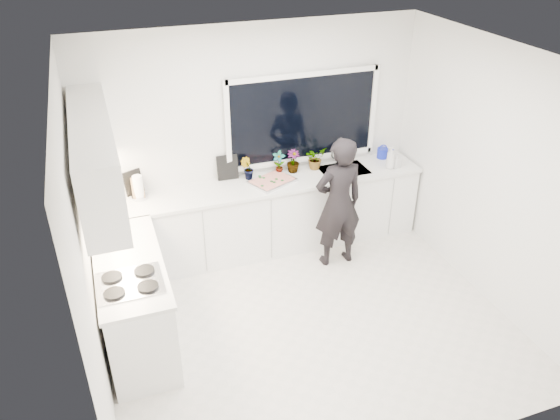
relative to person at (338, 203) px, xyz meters
name	(u,v)px	position (x,y,z in m)	size (l,w,h in m)	color
floor	(307,321)	(-0.73, -0.90, -0.81)	(4.00, 3.50, 0.02)	beige
wall_back	(254,139)	(-0.73, 0.86, 0.55)	(4.00, 0.02, 2.70)	white
wall_left	(83,250)	(-2.74, -0.90, 0.55)	(0.02, 3.50, 2.70)	white
wall_right	(492,176)	(1.28, -0.90, 0.55)	(0.02, 3.50, 2.70)	white
ceiling	(316,61)	(-0.73, -0.90, 1.91)	(4.00, 3.50, 0.02)	white
window	(303,118)	(-0.13, 0.83, 0.75)	(1.80, 0.02, 1.00)	black
base_cabinets_back	(264,218)	(-0.73, 0.55, -0.36)	(3.92, 0.58, 0.88)	white
base_cabinets_left	(135,302)	(-2.40, -0.55, -0.36)	(0.58, 1.60, 0.88)	white
countertop_back	(263,185)	(-0.73, 0.54, 0.10)	(3.94, 0.62, 0.04)	silver
countertop_left	(128,263)	(-2.40, -0.55, 0.10)	(0.62, 1.60, 0.04)	silver
upper_cabinets	(95,156)	(-2.52, -0.20, 1.05)	(0.34, 2.10, 0.70)	white
sink	(344,173)	(0.32, 0.55, 0.07)	(0.58, 0.42, 0.14)	silver
faucet	(337,155)	(0.32, 0.75, 0.23)	(0.03, 0.03, 0.22)	silver
stovetop	(130,283)	(-2.42, -0.90, 0.14)	(0.56, 0.48, 0.03)	black
person	(338,203)	(0.00, 0.00, 0.00)	(0.58, 0.38, 1.60)	black
pizza_tray	(272,181)	(-0.62, 0.52, 0.14)	(0.49, 0.37, 0.03)	#B6B6BA
pizza	(272,180)	(-0.62, 0.52, 0.15)	(0.45, 0.32, 0.01)	#B53118
watering_can	(382,153)	(0.94, 0.71, 0.19)	(0.14, 0.14, 0.13)	#1221AF
paper_towel_roll	(139,188)	(-2.14, 0.65, 0.25)	(0.11, 0.11, 0.26)	white
knife_block	(138,188)	(-2.15, 0.69, 0.23)	(0.13, 0.10, 0.22)	#A4774C
utensil_crock	(103,233)	(-2.58, -0.10, 0.20)	(0.13, 0.13, 0.16)	#BCBBC0
picture_frame_large	(133,182)	(-2.18, 0.79, 0.26)	(0.22, 0.02, 0.28)	black
picture_frame_small	(228,167)	(-1.09, 0.79, 0.27)	(0.25, 0.02, 0.30)	black
herb_plants	(295,161)	(-0.26, 0.71, 0.26)	(1.11, 0.29, 0.29)	#26662D
soap_bottles	(393,158)	(0.90, 0.40, 0.25)	(0.21, 0.14, 0.28)	#D8BF66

